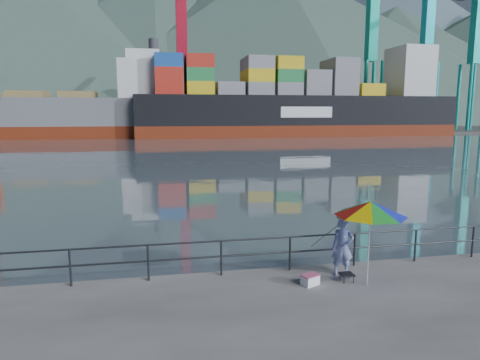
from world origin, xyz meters
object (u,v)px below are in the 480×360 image
object	(u,v)px
fisherman	(343,247)
container_ship	(306,105)
cooler_bag	(310,280)
bulk_carrier	(57,114)
beach_umbrella	(371,209)

from	to	relation	value
fisherman	container_ship	xyz separation A→B (m)	(24.25, 71.47, 4.99)
cooler_bag	bulk_carrier	xyz separation A→B (m)	(-21.85, 74.01, 3.94)
fisherman	container_ship	size ratio (longest dim) A/B	0.03
beach_umbrella	cooler_bag	xyz separation A→B (m)	(-1.48, 0.28, -1.95)
fisherman	beach_umbrella	size ratio (longest dim) A/B	0.66
fisherman	container_ship	bearing A→B (deg)	89.36
bulk_carrier	container_ship	world-z (taller)	container_ship
bulk_carrier	container_ship	bearing A→B (deg)	-2.49
fisherman	cooler_bag	xyz separation A→B (m)	(-1.11, -0.49, -0.69)
fisherman	container_ship	distance (m)	75.63
fisherman	bulk_carrier	xyz separation A→B (m)	(-22.97, 73.52, 3.25)
fisherman	cooler_bag	bearing A→B (deg)	-138.09
cooler_bag	container_ship	xyz separation A→B (m)	(25.36, 71.96, 5.68)
cooler_bag	bulk_carrier	world-z (taller)	bulk_carrier
fisherman	bulk_carrier	size ratio (longest dim) A/B	0.03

